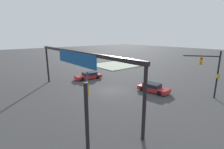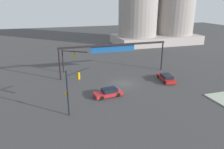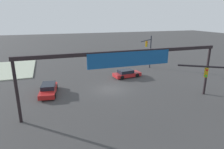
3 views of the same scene
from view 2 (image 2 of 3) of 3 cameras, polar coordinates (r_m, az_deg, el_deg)
ground_plane at (r=38.31m, az=3.03°, el=-2.31°), size 182.78×182.78×0.00m
traffic_signal_near_corner at (r=27.48m, az=-10.49°, el=-2.84°), size 3.65×2.74×5.96m
traffic_signal_opposite_side at (r=43.74m, az=-11.49°, el=4.63°), size 4.64×3.01×5.11m
overhead_sign_gantry at (r=41.59m, az=0.56°, el=6.79°), size 21.23×0.43×6.05m
sedan_car_approaching at (r=33.01m, az=-0.95°, el=-4.79°), size 4.51×2.32×1.21m
sedan_car_waiting_far at (r=40.43m, az=14.09°, el=-0.85°), size 2.46×4.95×1.21m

